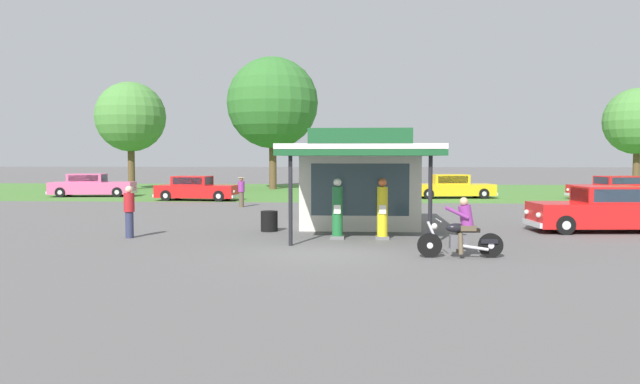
{
  "coord_description": "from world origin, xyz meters",
  "views": [
    {
      "loc": [
        0.93,
        -16.63,
        2.61
      ],
      "look_at": [
        -0.48,
        4.4,
        1.4
      ],
      "focal_mm": 33.72,
      "sensor_mm": 36.0,
      "label": 1
    }
  ],
  "objects_px": {
    "spare_tire_stack": "(269,221)",
    "bystander_standing_back_lot": "(241,191)",
    "featured_classic_sedan": "(603,211)",
    "parked_car_back_row_centre": "(196,189)",
    "bystander_strolling_foreground": "(374,196)",
    "parked_car_second_row_spare": "(359,191)",
    "parked_car_back_row_far_left": "(614,188)",
    "motorcycle_with_rider": "(462,233)",
    "gas_pump_offside": "(382,211)",
    "parked_car_back_row_far_right": "(452,187)",
    "bystander_chatting_near_pumps": "(129,210)",
    "gas_pump_nearside": "(337,211)",
    "parked_car_back_row_right": "(92,186)"
  },
  "relations": [
    {
      "from": "gas_pump_offside",
      "to": "parked_car_back_row_far_left",
      "type": "height_order",
      "value": "gas_pump_offside"
    },
    {
      "from": "parked_car_back_row_right",
      "to": "gas_pump_offside",
      "type": "bearing_deg",
      "value": -46.83
    },
    {
      "from": "spare_tire_stack",
      "to": "gas_pump_offside",
      "type": "bearing_deg",
      "value": -24.9
    },
    {
      "from": "spare_tire_stack",
      "to": "gas_pump_nearside",
      "type": "bearing_deg",
      "value": -36.21
    },
    {
      "from": "featured_classic_sedan",
      "to": "parked_car_second_row_spare",
      "type": "distance_m",
      "value": 15.49
    },
    {
      "from": "motorcycle_with_rider",
      "to": "featured_classic_sedan",
      "type": "height_order",
      "value": "featured_classic_sedan"
    },
    {
      "from": "gas_pump_nearside",
      "to": "parked_car_back_row_far_right",
      "type": "xyz_separation_m",
      "value": [
        6.61,
        19.99,
        -0.2
      ]
    },
    {
      "from": "bystander_strolling_foreground",
      "to": "motorcycle_with_rider",
      "type": "bearing_deg",
      "value": -79.55
    },
    {
      "from": "gas_pump_nearside",
      "to": "parked_car_back_row_far_left",
      "type": "height_order",
      "value": "gas_pump_nearside"
    },
    {
      "from": "motorcycle_with_rider",
      "to": "bystander_strolling_foreground",
      "type": "distance_m",
      "value": 11.16
    },
    {
      "from": "spare_tire_stack",
      "to": "parked_car_second_row_spare",
      "type": "bearing_deg",
      "value": 76.93
    },
    {
      "from": "parked_car_back_row_right",
      "to": "bystander_chatting_near_pumps",
      "type": "relative_size",
      "value": 3.39
    },
    {
      "from": "motorcycle_with_rider",
      "to": "parked_car_back_row_centre",
      "type": "height_order",
      "value": "motorcycle_with_rider"
    },
    {
      "from": "parked_car_back_row_centre",
      "to": "bystander_strolling_foreground",
      "type": "distance_m",
      "value": 14.08
    },
    {
      "from": "parked_car_back_row_centre",
      "to": "parked_car_back_row_far_left",
      "type": "distance_m",
      "value": 26.05
    },
    {
      "from": "parked_car_back_row_far_right",
      "to": "spare_tire_stack",
      "type": "height_order",
      "value": "parked_car_back_row_far_right"
    },
    {
      "from": "parked_car_back_row_far_right",
      "to": "motorcycle_with_rider",
      "type": "bearing_deg",
      "value": -97.88
    },
    {
      "from": "gas_pump_offside",
      "to": "bystander_standing_back_lot",
      "type": "distance_m",
      "value": 13.99
    },
    {
      "from": "gas_pump_nearside",
      "to": "parked_car_back_row_centre",
      "type": "bearing_deg",
      "value": 118.83
    },
    {
      "from": "gas_pump_offside",
      "to": "bystander_chatting_near_pumps",
      "type": "bearing_deg",
      "value": -178.41
    },
    {
      "from": "bystander_strolling_foreground",
      "to": "parked_car_back_row_far_right",
      "type": "bearing_deg",
      "value": 67.04
    },
    {
      "from": "featured_classic_sedan",
      "to": "parked_car_back_row_right",
      "type": "bearing_deg",
      "value": 146.71
    },
    {
      "from": "parked_car_second_row_spare",
      "to": "spare_tire_stack",
      "type": "distance_m",
      "value": 13.93
    },
    {
      "from": "featured_classic_sedan",
      "to": "parked_car_back_row_far_left",
      "type": "bearing_deg",
      "value": 66.64
    },
    {
      "from": "bystander_strolling_foreground",
      "to": "bystander_standing_back_lot",
      "type": "height_order",
      "value": "bystander_strolling_foreground"
    },
    {
      "from": "featured_classic_sedan",
      "to": "bystander_chatting_near_pumps",
      "type": "bearing_deg",
      "value": -170.32
    },
    {
      "from": "parked_car_back_row_right",
      "to": "spare_tire_stack",
      "type": "relative_size",
      "value": 7.98
    },
    {
      "from": "motorcycle_with_rider",
      "to": "parked_car_back_row_right",
      "type": "relative_size",
      "value": 0.39
    },
    {
      "from": "featured_classic_sedan",
      "to": "bystander_chatting_near_pumps",
      "type": "xyz_separation_m",
      "value": [
        -16.02,
        -2.73,
        0.16
      ]
    },
    {
      "from": "gas_pump_offside",
      "to": "parked_car_back_row_far_right",
      "type": "relative_size",
      "value": 0.35
    },
    {
      "from": "parked_car_back_row_centre",
      "to": "parked_car_back_row_far_right",
      "type": "bearing_deg",
      "value": 11.28
    },
    {
      "from": "gas_pump_offside",
      "to": "parked_car_second_row_spare",
      "type": "xyz_separation_m",
      "value": [
        -0.77,
        15.38,
        -0.2
      ]
    },
    {
      "from": "gas_pump_nearside",
      "to": "motorcycle_with_rider",
      "type": "bearing_deg",
      "value": -45.16
    },
    {
      "from": "bystander_strolling_foreground",
      "to": "bystander_chatting_near_pumps",
      "type": "distance_m",
      "value": 11.25
    },
    {
      "from": "parked_car_second_row_spare",
      "to": "parked_car_back_row_far_left",
      "type": "xyz_separation_m",
      "value": [
        15.98,
        4.2,
        -0.02
      ]
    },
    {
      "from": "motorcycle_with_rider",
      "to": "parked_car_back_row_right",
      "type": "xyz_separation_m",
      "value": [
        -20.64,
        23.32,
        0.05
      ]
    },
    {
      "from": "bystander_standing_back_lot",
      "to": "parked_car_second_row_spare",
      "type": "bearing_deg",
      "value": 27.65
    },
    {
      "from": "parked_car_back_row_centre",
      "to": "parked_car_back_row_right",
      "type": "height_order",
      "value": "parked_car_back_row_right"
    },
    {
      "from": "parked_car_back_row_far_right",
      "to": "spare_tire_stack",
      "type": "distance_m",
      "value": 20.33
    },
    {
      "from": "spare_tire_stack",
      "to": "bystander_standing_back_lot",
      "type": "bearing_deg",
      "value": 106.51
    },
    {
      "from": "featured_classic_sedan",
      "to": "spare_tire_stack",
      "type": "xyz_separation_m",
      "value": [
        -11.76,
        -0.68,
        -0.37
      ]
    },
    {
      "from": "motorcycle_with_rider",
      "to": "spare_tire_stack",
      "type": "distance_m",
      "value": 7.85
    },
    {
      "from": "parked_car_back_row_centre",
      "to": "bystander_chatting_near_pumps",
      "type": "relative_size",
      "value": 3.06
    },
    {
      "from": "parked_car_back_row_far_left",
      "to": "motorcycle_with_rider",
      "type": "bearing_deg",
      "value": -120.0
    },
    {
      "from": "motorcycle_with_rider",
      "to": "parked_car_back_row_far_left",
      "type": "distance_m",
      "value": 26.53
    },
    {
      "from": "featured_classic_sedan",
      "to": "bystander_chatting_near_pumps",
      "type": "distance_m",
      "value": 16.25
    },
    {
      "from": "parked_car_back_row_centre",
      "to": "bystander_chatting_near_pumps",
      "type": "xyz_separation_m",
      "value": [
        2.51,
        -17.05,
        0.21
      ]
    },
    {
      "from": "bystander_chatting_near_pumps",
      "to": "parked_car_second_row_spare",
      "type": "bearing_deg",
      "value": 64.59
    },
    {
      "from": "parked_car_back_row_centre",
      "to": "bystander_strolling_foreground",
      "type": "bearing_deg",
      "value": -41.07
    },
    {
      "from": "bystander_strolling_foreground",
      "to": "bystander_standing_back_lot",
      "type": "distance_m",
      "value": 8.26
    }
  ]
}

